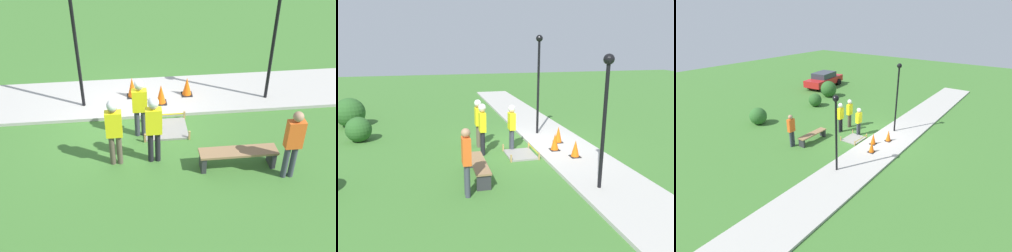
# 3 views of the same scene
# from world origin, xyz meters

# --- Properties ---
(ground_plane) EXTENTS (60.00, 60.00, 0.00)m
(ground_plane) POSITION_xyz_m (0.00, 0.00, 0.00)
(ground_plane) COLOR #3D702D
(sidewalk) EXTENTS (28.00, 2.33, 0.10)m
(sidewalk) POSITION_xyz_m (0.00, -1.17, 0.05)
(sidewalk) COLOR #ADAAA3
(sidewalk) RESTS_ON ground_plane
(wet_concrete_patch) EXTENTS (1.27, 1.05, 0.27)m
(wet_concrete_patch) POSITION_xyz_m (-0.95, 0.67, 0.03)
(wet_concrete_patch) COLOR gray
(wet_concrete_patch) RESTS_ON ground_plane
(traffic_cone_near_patch) EXTENTS (0.34, 0.34, 0.60)m
(traffic_cone_near_patch) POSITION_xyz_m (-1.81, -1.07, 0.39)
(traffic_cone_near_patch) COLOR black
(traffic_cone_near_patch) RESTS_ON sidewalk
(traffic_cone_far_patch) EXTENTS (0.34, 0.34, 0.63)m
(traffic_cone_far_patch) POSITION_xyz_m (-0.95, -0.65, 0.41)
(traffic_cone_far_patch) COLOR black
(traffic_cone_far_patch) RESTS_ON sidewalk
(traffic_cone_sidewalk_edge) EXTENTS (0.34, 0.34, 0.66)m
(traffic_cone_sidewalk_edge) POSITION_xyz_m (-0.09, -1.14, 0.42)
(traffic_cone_sidewalk_edge) COLOR black
(traffic_cone_sidewalk_edge) RESTS_ON sidewalk
(park_bench) EXTENTS (1.95, 0.44, 0.51)m
(park_bench) POSITION_xyz_m (-2.58, 2.44, 0.36)
(park_bench) COLOR #2D2D33
(park_bench) RESTS_ON ground_plane
(worker_supervisor) EXTENTS (0.40, 0.27, 1.87)m
(worker_supervisor) POSITION_xyz_m (0.43, 1.98, 1.13)
(worker_supervisor) COLOR brown
(worker_supervisor) RESTS_ON ground_plane
(worker_assistant) EXTENTS (0.40, 0.27, 1.89)m
(worker_assistant) POSITION_xyz_m (-0.53, 1.98, 1.14)
(worker_assistant) COLOR black
(worker_assistant) RESTS_ON ground_plane
(worker_trainee) EXTENTS (0.40, 0.25, 1.73)m
(worker_trainee) POSITION_xyz_m (-0.25, 0.82, 1.03)
(worker_trainee) COLOR #383D47
(worker_trainee) RESTS_ON ground_plane
(bystander_in_orange_shirt) EXTENTS (0.40, 0.25, 1.87)m
(bystander_in_orange_shirt) POSITION_xyz_m (-3.71, 2.93, 1.08)
(bystander_in_orange_shirt) COLOR #383D47
(bystander_in_orange_shirt) RESTS_ON ground_plane
(lamppost_near) EXTENTS (0.28, 0.28, 4.17)m
(lamppost_near) POSITION_xyz_m (1.41, -0.77, 2.81)
(lamppost_near) COLOR black
(lamppost_near) RESTS_ON sidewalk
(lamppost_far) EXTENTS (0.28, 0.28, 3.62)m
(lamppost_far) POSITION_xyz_m (-4.25, -0.65, 2.49)
(lamppost_far) COLOR black
(lamppost_far) RESTS_ON sidewalk
(parked_car_red) EXTENTS (4.70, 2.45, 1.47)m
(parked_car_red) POSITION_xyz_m (7.31, 10.11, 0.77)
(parked_car_red) COLOR red
(parked_car_red) RESTS_ON ground_plane
(shrub_rounded_near) EXTENTS (1.03, 1.03, 1.03)m
(shrub_rounded_near) POSITION_xyz_m (2.22, 6.65, 0.52)
(shrub_rounded_near) COLOR #285623
(shrub_rounded_near) RESTS_ON ground_plane
(shrub_rounded_mid) EXTENTS (1.41, 1.41, 1.41)m
(shrub_rounded_mid) POSITION_xyz_m (4.90, 7.50, 0.70)
(shrub_rounded_mid) COLOR #285623
(shrub_rounded_mid) RESTS_ON ground_plane
(shrub_rounded_far) EXTENTS (1.14, 1.14, 1.14)m
(shrub_rounded_far) POSITION_xyz_m (-2.84, 7.16, 0.57)
(shrub_rounded_far) COLOR #2D6028
(shrub_rounded_far) RESTS_ON ground_plane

